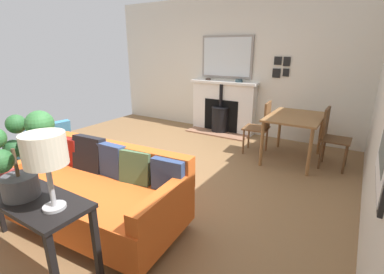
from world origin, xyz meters
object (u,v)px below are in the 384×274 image
(mantel_bowl_far, at_px, (239,81))
(dining_chair_near_fireplace, at_px, (262,124))
(potted_plant, at_px, (19,152))
(dining_chair_by_back_wall, at_px, (331,133))
(sofa, at_px, (99,192))
(table_lamp_far_end, at_px, (45,152))
(console_table, at_px, (12,198))
(mantel_bowl_near, at_px, (208,79))
(ottoman, at_px, (140,168))
(armchair_accent, at_px, (44,147))
(dining_table, at_px, (295,122))
(fireplace, at_px, (222,110))

(mantel_bowl_far, xyz_separation_m, dining_chair_near_fireplace, (0.89, 0.81, -0.58))
(potted_plant, bearing_deg, dining_chair_by_back_wall, 157.19)
(sofa, xyz_separation_m, table_lamp_far_end, (0.78, 0.57, 0.81))
(table_lamp_far_end, xyz_separation_m, potted_plant, (0.01, -0.28, -0.06))
(sofa, relative_size, table_lamp_far_end, 3.70)
(console_table, bearing_deg, sofa, -179.36)
(mantel_bowl_near, xyz_separation_m, ottoman, (2.82, 0.54, -0.87))
(mantel_bowl_near, relative_size, ottoman, 0.13)
(mantel_bowl_far, bearing_deg, dining_chair_near_fireplace, 42.44)
(mantel_bowl_far, distance_m, ottoman, 2.96)
(mantel_bowl_near, relative_size, dining_chair_near_fireplace, 0.13)
(console_table, xyz_separation_m, table_lamp_far_end, (0.00, 0.56, 0.48))
(console_table, height_order, dining_chair_near_fireplace, dining_chair_near_fireplace)
(dining_chair_near_fireplace, bearing_deg, table_lamp_far_end, -2.81)
(mantel_bowl_far, xyz_separation_m, armchair_accent, (3.37, -1.38, -0.65))
(table_lamp_far_end, distance_m, potted_plant, 0.29)
(console_table, xyz_separation_m, dining_chair_near_fireplace, (-3.57, 0.73, -0.15))
(ottoman, relative_size, dining_chair_near_fireplace, 0.94)
(armchair_accent, relative_size, dining_chair_by_back_wall, 0.90)
(console_table, bearing_deg, mantel_bowl_far, -178.99)
(sofa, distance_m, dining_chair_by_back_wall, 3.32)
(sofa, xyz_separation_m, dining_table, (-2.79, 1.27, 0.29))
(dining_chair_near_fireplace, xyz_separation_m, dining_chair_by_back_wall, (0.01, 1.05, 0.01))
(fireplace, bearing_deg, dining_chair_by_back_wall, 68.41)
(dining_table, relative_size, dining_chair_near_fireplace, 1.21)
(mantel_bowl_near, bearing_deg, dining_table, 66.35)
(fireplace, distance_m, table_lamp_far_end, 4.59)
(dining_chair_near_fireplace, bearing_deg, fireplace, -127.02)
(sofa, height_order, dining_chair_by_back_wall, dining_chair_by_back_wall)
(mantel_bowl_near, xyz_separation_m, dining_chair_near_fireplace, (0.89, 1.52, -0.58))
(mantel_bowl_far, bearing_deg, console_table, 1.01)
(dining_table, bearing_deg, potted_plant, -15.32)
(table_lamp_far_end, relative_size, dining_table, 0.45)
(table_lamp_far_end, bearing_deg, dining_table, 168.89)
(sofa, relative_size, console_table, 1.23)
(fireplace, bearing_deg, console_table, 5.30)
(sofa, bearing_deg, console_table, 0.64)
(sofa, relative_size, dining_table, 1.67)
(fireplace, height_order, ottoman, fireplace)
(console_table, bearing_deg, dining_table, 160.57)
(mantel_bowl_far, xyz_separation_m, sofa, (3.68, 0.07, -0.76))
(fireplace, height_order, dining_chair_by_back_wall, fireplace)
(mantel_bowl_far, relative_size, sofa, 0.08)
(mantel_bowl_near, distance_m, console_table, 4.55)
(console_table, relative_size, potted_plant, 2.55)
(armchair_accent, xyz_separation_m, table_lamp_far_end, (1.09, 2.02, 0.70))
(mantel_bowl_near, bearing_deg, fireplace, 86.20)
(dining_chair_near_fireplace, distance_m, dining_chair_by_back_wall, 1.05)
(armchair_accent, distance_m, table_lamp_far_end, 2.40)
(mantel_bowl_near, relative_size, dining_chair_by_back_wall, 0.13)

